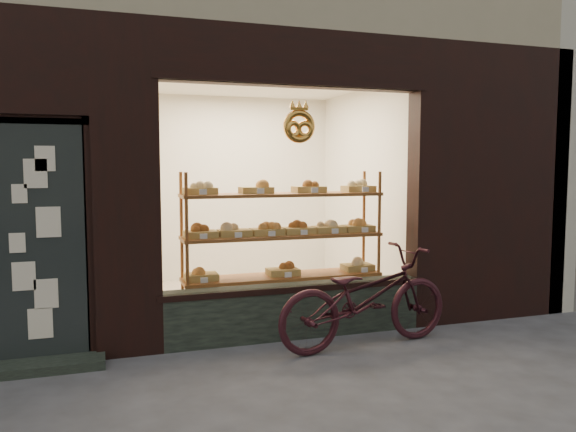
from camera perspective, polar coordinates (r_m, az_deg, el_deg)
name	(u,v)px	position (r m, az deg, el deg)	size (l,w,h in m)	color
display_shelf	(283,247)	(6.14, -0.53, -3.14)	(2.20, 0.45, 1.70)	brown
bicycle	(365,297)	(5.55, 7.85, -8.20)	(0.65, 1.86, 0.98)	black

